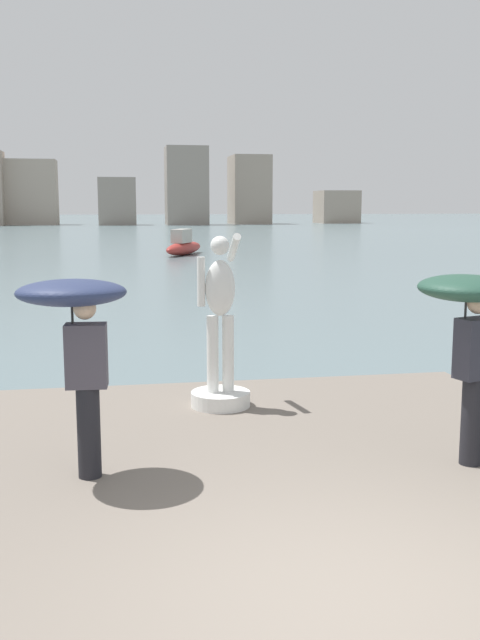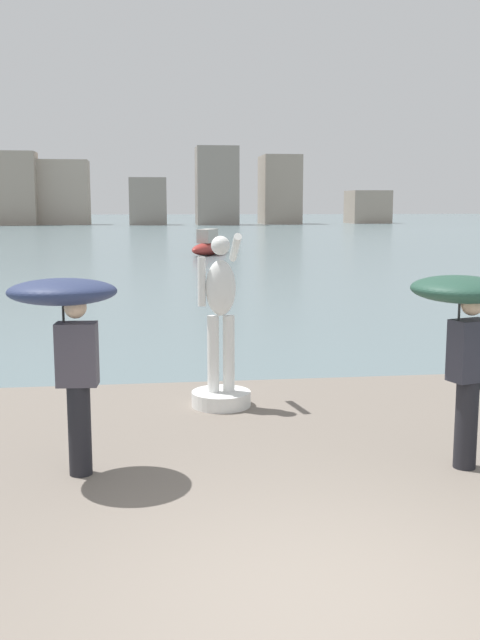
# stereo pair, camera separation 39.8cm
# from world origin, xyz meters

# --- Properties ---
(ground_plane) EXTENTS (400.00, 400.00, 0.00)m
(ground_plane) POSITION_xyz_m (0.00, 40.00, 0.00)
(ground_plane) COLOR slate
(pier) EXTENTS (7.02, 9.08, 0.40)m
(pier) POSITION_xyz_m (0.00, 1.54, 0.20)
(pier) COLOR #70665B
(pier) RESTS_ON ground
(statue_white_figure) EXTENTS (0.76, 0.94, 2.22)m
(statue_white_figure) POSITION_xyz_m (-0.22, 4.76, 1.19)
(statue_white_figure) COLOR white
(statue_white_figure) RESTS_ON pier
(onlooker_left) EXTENTS (1.08, 1.09, 1.91)m
(onlooker_left) POSITION_xyz_m (-1.89, 2.56, 1.92)
(onlooker_left) COLOR black
(onlooker_left) RESTS_ON pier
(onlooker_right) EXTENTS (1.17, 1.17, 1.91)m
(onlooker_right) POSITION_xyz_m (1.85, 2.22, 1.89)
(onlooker_right) COLOR black
(onlooker_right) RESTS_ON pier
(boat_far) EXTENTS (3.21, 5.34, 1.56)m
(boat_far) POSITION_xyz_m (2.70, 39.65, 0.55)
(boat_far) COLOR #9E2D28
(boat_far) RESTS_ON ground
(distant_skyline) EXTENTS (72.41, 13.39, 11.84)m
(distant_skyline) POSITION_xyz_m (-3.62, 111.22, 5.14)
(distant_skyline) COLOR gray
(distant_skyline) RESTS_ON ground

